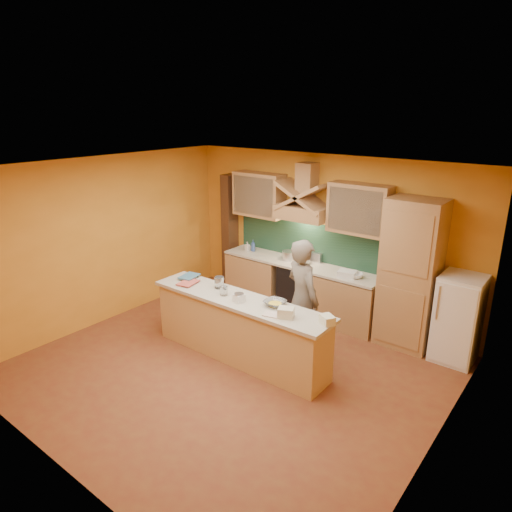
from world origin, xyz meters
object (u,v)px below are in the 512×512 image
Objects in this scene: stove at (299,288)px; kitchen_scale at (239,298)px; fridge at (458,319)px; mixing_bowl at (275,303)px; person at (302,299)px.

stove is 6.75× the size of kitchen_scale.
fridge reaches higher than kitchen_scale.
mixing_bowl is at bearing -67.38° from stove.
person is at bearing -55.82° from stove.
fridge is at bearing -123.36° from person.
kitchen_scale is 0.45× the size of mixing_bowl.
stove is at bearing -33.08° from person.
mixing_bowl is at bearing -137.73° from fridge.
kitchen_scale is at bearing -140.80° from fridge.
mixing_bowl is at bearing 33.66° from kitchen_scale.
mixing_bowl is at bearing 101.65° from person.
person is at bearing 62.37° from kitchen_scale.
person reaches higher than kitchen_scale.
fridge is 2.67m from mixing_bowl.
kitchen_scale is (0.27, -1.98, 0.55)m from stove.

